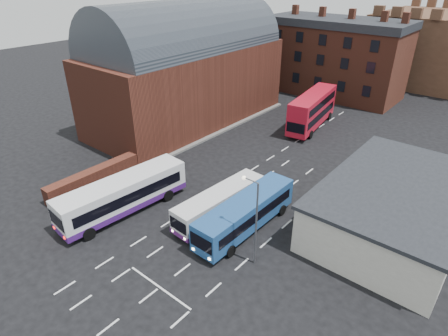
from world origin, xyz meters
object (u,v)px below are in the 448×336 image
Objects in this scene: bus_blue at (246,212)px; pedestrian_red at (63,229)px; bus_white_inbound at (220,202)px; pedestrian_beige at (75,214)px; bus_red_double at (312,110)px; bus_white_outbound at (123,193)px; street_lamp at (254,215)px.

bus_blue is 14.81m from pedestrian_red.
bus_white_inbound is 12.97m from pedestrian_red.
bus_white_inbound is 12.46m from pedestrian_beige.
bus_red_double is at bearing -119.95° from pedestrian_beige.
bus_white_outbound is 1.14× the size of bus_blue.
bus_white_inbound is at bearing 152.77° from street_lamp.
bus_white_outbound is at bearing -122.02° from pedestrian_red.
bus_white_outbound is 5.69m from pedestrian_red.
bus_white_inbound is 5.71× the size of pedestrian_beige.
bus_blue is 4.65m from street_lamp.
bus_white_inbound is at bearing 38.89° from bus_white_outbound.
bus_red_double is at bearing 88.42° from bus_white_outbound.
bus_blue is at bearing -165.14° from pedestrian_beige.
pedestrian_red is 2.22m from pedestrian_beige.
bus_white_inbound is at bearing -157.62° from pedestrian_beige.
bus_white_outbound is 1.26× the size of bus_white_inbound.
pedestrian_red is at bearing 56.50° from bus_white_inbound.
bus_red_double is at bearing -77.22° from bus_white_inbound.
bus_white_outbound is 28.78m from bus_red_double.
bus_white_inbound is at bearing -151.66° from pedestrian_red.
street_lamp is 4.17× the size of pedestrian_beige.
bus_white_outbound reaches higher than pedestrian_beige.
pedestrian_red is at bearing -92.56° from bus_white_outbound.
bus_blue is 5.95× the size of pedestrian_red.
bus_white_outbound is 6.76× the size of pedestrian_red.
bus_red_double is 34.41m from pedestrian_red.
bus_white_outbound is at bearing 26.85° from bus_blue.
street_lamp is (12.58, 1.96, 2.30)m from bus_white_outbound.
bus_white_outbound is 1.73× the size of street_lamp.
bus_blue is at bearing 30.69° from bus_white_outbound.
pedestrian_beige is (-5.22, -32.32, -1.64)m from bus_red_double.
bus_blue reaches higher than pedestrian_beige.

